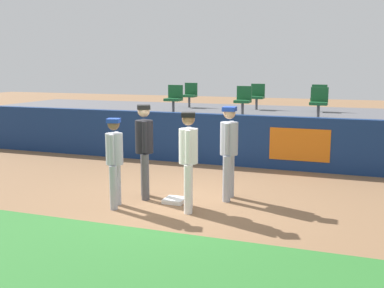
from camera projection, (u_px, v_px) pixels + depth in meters
The scene contains 15 objects.
ground_plane at pixel (174, 203), 8.95m from camera, with size 60.00×60.00×0.00m, color #846042.
grass_foreground_strip at pixel (96, 262), 6.27m from camera, with size 18.00×2.80×0.01m, color #2D722D.
first_base at pixel (175, 200), 9.01m from camera, with size 0.40×0.40×0.08m, color white.
player_fielder_home at pixel (189, 155), 8.33m from camera, with size 0.44×0.59×1.82m.
player_runner_visitor at pixel (115, 156), 8.55m from camera, with size 0.39×0.46×1.69m.
player_coach_visitor at pixel (229, 146), 9.04m from camera, with size 0.37×0.52×1.86m.
player_umpire at pixel (144, 145), 9.16m from camera, with size 0.48×0.48×1.88m.
field_wall at pixel (227, 140), 12.29m from camera, with size 18.00×0.26×1.37m.
bleacher_platform at pixel (248, 130), 14.69m from camera, with size 18.00×4.80×1.21m, color #59595E.
seat_front_center at pixel (243, 99), 13.43m from camera, with size 0.44×0.44×0.84m.
seat_front_right at pixel (319, 101), 12.71m from camera, with size 0.48×0.44×0.84m.
seat_back_left at pixel (190, 94), 15.87m from camera, with size 0.45×0.44×0.84m.
seat_front_left at pixel (174, 97), 14.16m from camera, with size 0.47×0.44×0.84m.
seat_back_right at pixel (319, 96), 14.43m from camera, with size 0.47×0.44×0.84m.
seat_back_center at pixel (257, 95), 15.09m from camera, with size 0.45×0.44×0.84m.
Camera 1 is at (3.24, -8.00, 2.65)m, focal length 42.99 mm.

